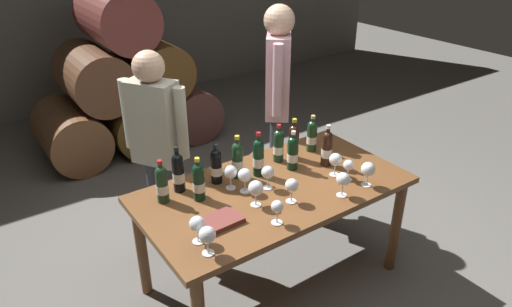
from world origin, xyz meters
TOP-DOWN VIEW (x-y plane):
  - ground_plane at (0.00, 0.00)m, footprint 14.00×14.00m
  - barrel_stack at (0.00, 2.60)m, footprint 1.86×0.90m
  - dining_table at (0.00, 0.00)m, footprint 1.70×0.90m
  - wine_bottle_0 at (0.24, 0.12)m, footprint 0.07×0.07m
  - wine_bottle_1 at (-0.12, 0.24)m, footprint 0.07×0.07m
  - wine_bottle_2 at (0.34, 0.23)m, footprint 0.07×0.07m
  - wine_bottle_3 at (0.01, 0.18)m, footprint 0.07×0.07m
  - wine_bottle_4 at (-0.27, 0.26)m, footprint 0.07×0.07m
  - wine_bottle_5 at (0.23, 0.26)m, footprint 0.07×0.07m
  - wine_bottle_6 at (-0.64, 0.25)m, footprint 0.07×0.07m
  - wine_bottle_7 at (-0.51, 0.30)m, footprint 0.07×0.07m
  - wine_bottle_8 at (0.46, 0.03)m, footprint 0.07×0.07m
  - wine_bottle_9 at (0.52, 0.25)m, footprint 0.07×0.07m
  - wine_bottle_10 at (-0.45, 0.14)m, footprint 0.07×0.07m
  - wine_glass_0 at (-0.04, 0.01)m, footprint 0.08×0.08m
  - wine_glass_1 at (-0.21, -0.11)m, footprint 0.09×0.09m
  - wine_glass_2 at (0.27, -0.32)m, footprint 0.08×0.08m
  - wine_glass_3 at (-0.02, -0.20)m, footprint 0.08×0.08m
  - wine_glass_4 at (0.41, -0.11)m, footprint 0.08×0.08m
  - wine_glass_5 at (-0.66, -0.22)m, footprint 0.08×0.08m
  - wine_glass_6 at (-0.18, 0.06)m, footprint 0.09×0.09m
  - wine_glass_7 at (-0.66, -0.33)m, footprint 0.09×0.09m
  - wine_glass_8 at (-0.23, 0.14)m, footprint 0.09×0.09m
  - wine_glass_9 at (-0.22, -0.32)m, footprint 0.07×0.07m
  - wine_glass_10 at (0.49, -0.32)m, footprint 0.09×0.09m
  - wine_glass_11 at (0.44, -0.20)m, footprint 0.07×0.07m
  - tasting_notebook at (-0.47, -0.14)m, footprint 0.22×0.17m
  - sommelier_presenting at (0.59, 0.75)m, footprint 0.34×0.41m
  - taster_seated_left at (-0.46, 0.72)m, footprint 0.32×0.43m

SIDE VIEW (x-z plane):
  - ground_plane at x=0.00m, z-range 0.00..0.00m
  - barrel_stack at x=0.00m, z-range -0.18..1.51m
  - dining_table at x=0.00m, z-range 0.29..1.05m
  - tasting_notebook at x=-0.47m, z-range 0.76..0.79m
  - wine_glass_11 at x=0.44m, z-range 0.79..0.93m
  - wine_glass_9 at x=-0.22m, z-range 0.79..0.93m
  - wine_glass_0 at x=-0.04m, z-range 0.79..0.95m
  - wine_glass_3 at x=-0.02m, z-range 0.79..0.95m
  - wine_glass_5 at x=-0.66m, z-range 0.79..0.95m
  - wine_glass_2 at x=0.27m, z-range 0.79..0.95m
  - wine_glass_4 at x=0.41m, z-range 0.79..0.95m
  - wine_glass_8 at x=-0.23m, z-range 0.79..0.95m
  - wine_glass_6 at x=-0.18m, z-range 0.79..0.95m
  - wine_glass_7 at x=-0.66m, z-range 0.79..0.95m
  - wine_glass_10 at x=0.49m, z-range 0.79..0.96m
  - wine_glass_1 at x=-0.21m, z-range 0.79..0.96m
  - wine_bottle_4 at x=-0.27m, z-range 0.74..1.01m
  - wine_bottle_5 at x=0.23m, z-range 0.74..1.02m
  - wine_bottle_9 at x=0.52m, z-range 0.74..1.02m
  - wine_bottle_6 at x=-0.64m, z-range 0.74..1.02m
  - wine_bottle_0 at x=0.24m, z-range 0.74..1.02m
  - wine_bottle_10 at x=-0.45m, z-range 0.74..1.02m
  - wine_bottle_1 at x=-0.12m, z-range 0.74..1.04m
  - wine_bottle_8 at x=0.46m, z-range 0.74..1.04m
  - wine_bottle_2 at x=0.34m, z-range 0.74..1.04m
  - wine_bottle_7 at x=-0.51m, z-range 0.74..1.04m
  - wine_bottle_3 at x=0.01m, z-range 0.74..1.04m
  - taster_seated_left at x=-0.46m, z-range 0.15..1.69m
  - sommelier_presenting at x=0.59m, z-range 0.19..1.90m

